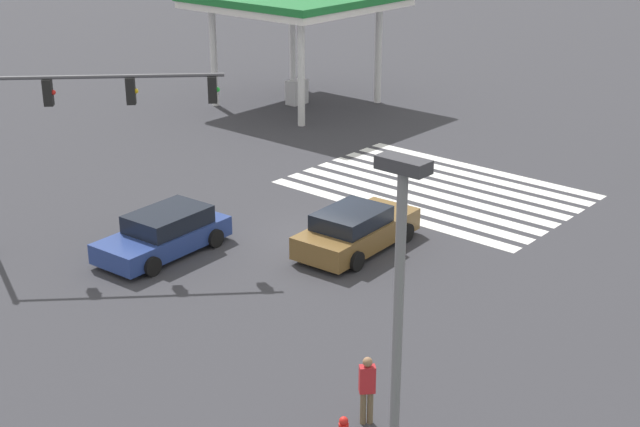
{
  "coord_description": "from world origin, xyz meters",
  "views": [
    {
      "loc": [
        -18.1,
        21.09,
        11.77
      ],
      "look_at": [
        0.0,
        0.0,
        1.02
      ],
      "focal_mm": 50.0,
      "sensor_mm": 36.0,
      "label": 1
    }
  ],
  "objects_px": {
    "pedestrian": "(367,387)",
    "street_light_pole_a": "(397,352)",
    "car_1": "(164,233)",
    "traffic_signal_mast": "(67,116)",
    "car_2": "(356,230)"
  },
  "relations": [
    {
      "from": "car_1",
      "to": "pedestrian",
      "type": "relative_size",
      "value": 2.73
    },
    {
      "from": "traffic_signal_mast",
      "to": "street_light_pole_a",
      "type": "height_order",
      "value": "street_light_pole_a"
    },
    {
      "from": "car_1",
      "to": "car_2",
      "type": "distance_m",
      "value": 6.28
    },
    {
      "from": "street_light_pole_a",
      "to": "car_1",
      "type": "bearing_deg",
      "value": -26.29
    },
    {
      "from": "traffic_signal_mast",
      "to": "street_light_pole_a",
      "type": "xyz_separation_m",
      "value": [
        -16.76,
        5.46,
        0.22
      ]
    },
    {
      "from": "car_2",
      "to": "pedestrian",
      "type": "height_order",
      "value": "pedestrian"
    },
    {
      "from": "traffic_signal_mast",
      "to": "pedestrian",
      "type": "xyz_separation_m",
      "value": [
        -13.36,
        1.71,
        -3.59
      ]
    },
    {
      "from": "pedestrian",
      "to": "street_light_pole_a",
      "type": "height_order",
      "value": "street_light_pole_a"
    },
    {
      "from": "car_1",
      "to": "street_light_pole_a",
      "type": "relative_size",
      "value": 0.59
    },
    {
      "from": "traffic_signal_mast",
      "to": "car_2",
      "type": "relative_size",
      "value": 1.24
    },
    {
      "from": "car_1",
      "to": "pedestrian",
      "type": "height_order",
      "value": "pedestrian"
    },
    {
      "from": "car_1",
      "to": "street_light_pole_a",
      "type": "xyz_separation_m",
      "value": [
        -14.37,
        7.1,
        4.08
      ]
    },
    {
      "from": "pedestrian",
      "to": "street_light_pole_a",
      "type": "xyz_separation_m",
      "value": [
        -3.4,
        3.75,
        3.8
      ]
    },
    {
      "from": "car_1",
      "to": "street_light_pole_a",
      "type": "height_order",
      "value": "street_light_pole_a"
    },
    {
      "from": "car_2",
      "to": "car_1",
      "type": "bearing_deg",
      "value": 130.0
    }
  ]
}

